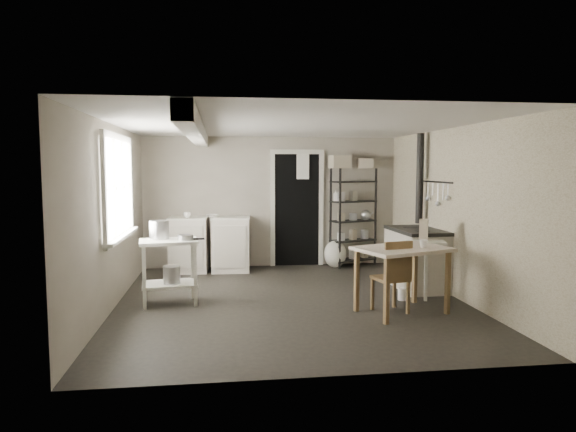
{
  "coord_description": "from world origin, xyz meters",
  "views": [
    {
      "loc": [
        -0.91,
        -6.59,
        1.75
      ],
      "look_at": [
        0.0,
        0.3,
        1.1
      ],
      "focal_mm": 32.0,
      "sensor_mm": 36.0,
      "label": 1
    }
  ],
  "objects": [
    {
      "name": "shelf_rack",
      "position": [
        1.44,
        2.31,
        0.95
      ],
      "size": [
        0.89,
        0.61,
        1.75
      ],
      "primitive_type": null,
      "rotation": [
        0.0,
        0.0,
        0.39
      ],
      "color": "black",
      "rests_on": "ground"
    },
    {
      "name": "work_table",
      "position": [
        1.25,
        -0.73,
        0.38
      ],
      "size": [
        1.24,
        1.04,
        0.8
      ],
      "primitive_type": null,
      "rotation": [
        0.0,
        0.0,
        0.33
      ],
      "color": "beige",
      "rests_on": "ground"
    },
    {
      "name": "utensil_rail",
      "position": [
        2.19,
        0.6,
        1.55
      ],
      "size": [
        0.06,
        1.2,
        0.44
      ],
      "primitive_type": null,
      "color": "#BCBBBE",
      "rests_on": "wall_right"
    },
    {
      "name": "wall_front",
      "position": [
        0.0,
        -2.5,
        1.15
      ],
      "size": [
        4.5,
        0.02,
        2.3
      ],
      "primitive_type": "cube",
      "color": "#A09888",
      "rests_on": "ground"
    },
    {
      "name": "flour_sack",
      "position": [
        1.09,
        2.17,
        0.24
      ],
      "size": [
        0.49,
        0.45,
        0.48
      ],
      "primitive_type": "ellipsoid",
      "rotation": [
        0.0,
        0.0,
        0.35
      ],
      "color": "white",
      "rests_on": "ground"
    },
    {
      "name": "storage_box_a",
      "position": [
        1.19,
        2.32,
        2.01
      ],
      "size": [
        0.36,
        0.32,
        0.23
      ],
      "primitive_type": "cube",
      "rotation": [
        0.0,
        0.0,
        0.11
      ],
      "color": "beige",
      "rests_on": "shelf_rack"
    },
    {
      "name": "stovepipe",
      "position": [
        2.11,
        0.91,
        1.59
      ],
      "size": [
        0.12,
        0.12,
        1.48
      ],
      "primitive_type": null,
      "rotation": [
        0.0,
        0.0,
        -0.0
      ],
      "color": "black",
      "rests_on": "stove"
    },
    {
      "name": "mixing_bowl",
      "position": [
        -1.05,
        2.1,
        0.95
      ],
      "size": [
        0.33,
        0.33,
        0.06
      ],
      "primitive_type": "imported",
      "rotation": [
        0.0,
        0.0,
        0.36
      ],
      "color": "white",
      "rests_on": "base_cabinets"
    },
    {
      "name": "base_cabinets",
      "position": [
        -1.1,
        2.15,
        0.46
      ],
      "size": [
        1.45,
        0.69,
        0.93
      ],
      "primitive_type": null,
      "rotation": [
        0.0,
        0.0,
        -0.06
      ],
      "color": "beige",
      "rests_on": "ground"
    },
    {
      "name": "ceiling_beam",
      "position": [
        -1.2,
        0.0,
        2.2
      ],
      "size": [
        0.18,
        5.0,
        0.18
      ],
      "primitive_type": null,
      "color": "silver",
      "rests_on": "ceiling"
    },
    {
      "name": "stove",
      "position": [
        1.92,
        0.51,
        0.44
      ],
      "size": [
        0.64,
        1.12,
        0.87
      ],
      "primitive_type": null,
      "rotation": [
        0.0,
        0.0,
        0.03
      ],
      "color": "beige",
      "rests_on": "ground"
    },
    {
      "name": "oats_box",
      "position": [
        1.73,
        -0.2,
        1.01
      ],
      "size": [
        0.18,
        0.22,
        0.28
      ],
      "primitive_type": "cube",
      "rotation": [
        0.0,
        0.0,
        -0.4
      ],
      "color": "beige",
      "rests_on": "side_ledge"
    },
    {
      "name": "shelf_jar",
      "position": [
        1.11,
        2.25,
        1.37
      ],
      "size": [
        0.1,
        0.1,
        0.2
      ],
      "primitive_type": "imported",
      "rotation": [
        0.0,
        0.0,
        -0.07
      ],
      "color": "white",
      "rests_on": "shelf_rack"
    },
    {
      "name": "bucket",
      "position": [
        -1.54,
        0.01,
        0.39
      ],
      "size": [
        0.25,
        0.25,
        0.24
      ],
      "primitive_type": "cylinder",
      "rotation": [
        0.0,
        0.0,
        -0.17
      ],
      "color": "#BCBBBE",
      "rests_on": "prep_table"
    },
    {
      "name": "wall_back",
      "position": [
        0.0,
        2.5,
        1.15
      ],
      "size": [
        4.5,
        0.02,
        2.3
      ],
      "primitive_type": "cube",
      "color": "#A09888",
      "rests_on": "ground"
    },
    {
      "name": "counter_cup",
      "position": [
        -1.46,
        2.06,
        0.97
      ],
      "size": [
        0.13,
        0.13,
        0.09
      ],
      "primitive_type": "imported",
      "rotation": [
        0.0,
        0.0,
        0.12
      ],
      "color": "white",
      "rests_on": "base_cabinets"
    },
    {
      "name": "wall_right",
      "position": [
        2.25,
        0.0,
        1.15
      ],
      "size": [
        0.02,
        5.0,
        2.3
      ],
      "primitive_type": "cube",
      "color": "#A09888",
      "rests_on": "ground"
    },
    {
      "name": "side_ledge",
      "position": [
        1.75,
        -0.24,
        0.43
      ],
      "size": [
        0.57,
        0.39,
        0.8
      ],
      "primitive_type": null,
      "rotation": [
        0.0,
        0.0,
        -0.23
      ],
      "color": "silver",
      "rests_on": "ground"
    },
    {
      "name": "saucepan",
      "position": [
        -1.36,
        -0.01,
        0.85
      ],
      "size": [
        0.22,
        0.22,
        0.11
      ],
      "primitive_type": "cylinder",
      "rotation": [
        0.0,
        0.0,
        0.15
      ],
      "color": "#BCBBBE",
      "rests_on": "prep_table"
    },
    {
      "name": "floor",
      "position": [
        0.0,
        0.0,
        0.0
      ],
      "size": [
        5.0,
        5.0,
        0.0
      ],
      "primitive_type": "plane",
      "color": "black",
      "rests_on": "ground"
    },
    {
      "name": "wall_left",
      "position": [
        -2.25,
        0.0,
        1.15
      ],
      "size": [
        0.02,
        5.0,
        2.3
      ],
      "primitive_type": "cube",
      "color": "#A09888",
      "rests_on": "ground"
    },
    {
      "name": "wallpaper_panel",
      "position": [
        2.24,
        0.0,
        1.15
      ],
      "size": [
        0.01,
        5.0,
        2.3
      ],
      "primitive_type": null,
      "color": "#BCB499",
      "rests_on": "wall_right"
    },
    {
      "name": "doorway",
      "position": [
        0.45,
        2.47,
        1.0
      ],
      "size": [
        0.96,
        0.1,
        2.08
      ],
      "primitive_type": null,
      "color": "silver",
      "rests_on": "ground"
    },
    {
      "name": "window",
      "position": [
        -2.22,
        0.2,
        1.5
      ],
      "size": [
        0.12,
        1.76,
        1.28
      ],
      "primitive_type": null,
      "color": "silver",
      "rests_on": "wall_left"
    },
    {
      "name": "stockpot",
      "position": [
        -1.7,
        0.16,
        0.94
      ],
      "size": [
        0.31,
        0.31,
        0.27
      ],
      "primitive_type": "cylinder",
      "rotation": [
        0.0,
        0.0,
        -0.32
      ],
      "color": "#BCBBBE",
      "rests_on": "prep_table"
    },
    {
      "name": "ceiling",
      "position": [
        0.0,
        0.0,
        2.3
      ],
      "size": [
        5.0,
        5.0,
        0.0
      ],
      "primitive_type": "plane",
      "rotation": [
        3.14,
        0.0,
        0.0
      ],
      "color": "beige",
      "rests_on": "wall_back"
    },
    {
      "name": "chair",
      "position": [
        1.13,
        -0.67,
        0.48
      ],
      "size": [
        0.44,
        0.46,
        0.89
      ],
      "primitive_type": null,
      "rotation": [
        0.0,
        0.0,
        0.22
      ],
      "color": "brown",
      "rests_on": "ground"
    },
    {
      "name": "storage_box_b",
      "position": [
        1.67,
        2.36,
        1.99
      ],
      "size": [
        0.31,
        0.29,
        0.17
      ],
      "primitive_type": "cube",
      "rotation": [
        0.0,
        0.0,
        -0.19
      ],
      "color": "beige",
      "rests_on": "shelf_rack"
    },
    {
      "name": "floor_crock",
      "position": [
        1.48,
        -0.15,
        0.07
      ],
      "size": [
        0.15,
        0.15,
        0.16
      ],
      "primitive_type": "cylinder",
      "rotation": [
        0.0,
        0.0,
        -0.16
      ],
      "color": "white",
      "rests_on": "ground"
    },
    {
      "name": "prep_table",
      "position": [
        -1.57,
        0.06,
        0.4
      ],
      "size": [
        0.79,
        0.61,
        0.83
      ],
      "primitive_type": null,
      "rotation": [
        0.0,
        0.0,
        0.13
      ],
      "color": "silver",
      "rests_on": "ground"
    },
    {
      "name": "table_cup",
      "position": [
        1.49,
        -0.79,
        0.81
      ],
      "size": [
        0.12,
        0.12,
        0.1
      ],
      "primitive_type": "imported",
      "rotation": [
        0.0,
        0.0,
        -0.11
      ],
      "color": "white",
      "rests_on": "work_table"
    }
  ]
}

